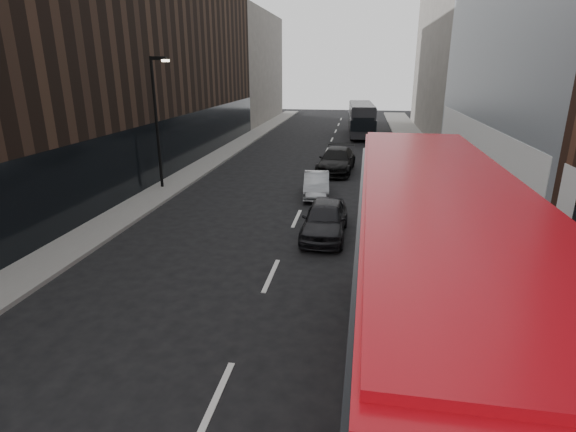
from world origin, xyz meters
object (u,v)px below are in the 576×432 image
at_px(car_b, 316,184).
at_px(car_c, 337,160).
at_px(grey_bus, 361,119).
at_px(street_lamp, 157,114).
at_px(red_bus, 430,289).
at_px(car_a, 325,219).

height_order(car_b, car_c, car_c).
relative_size(grey_bus, car_b, 2.62).
bearing_deg(grey_bus, street_lamp, -118.37).
relative_size(grey_bus, car_c, 1.87).
relative_size(red_bus, grey_bus, 1.19).
distance_m(street_lamp, grey_bus, 25.52).
xyz_separation_m(grey_bus, car_a, (-1.22, -28.95, -0.98)).
bearing_deg(street_lamp, red_bus, -51.35).
height_order(street_lamp, car_b, street_lamp).
relative_size(street_lamp, car_a, 1.63).
height_order(street_lamp, red_bus, street_lamp).
bearing_deg(car_a, car_b, 100.18).
distance_m(grey_bus, car_b, 23.07).
height_order(red_bus, grey_bus, red_bus).
distance_m(grey_bus, car_c, 17.03).
bearing_deg(car_a, red_bus, -72.85).
distance_m(street_lamp, red_bus, 19.85).
distance_m(car_a, car_b, 6.07).
bearing_deg(car_c, car_b, -92.70).
bearing_deg(street_lamp, car_c, 32.42).
relative_size(street_lamp, grey_bus, 0.70).
bearing_deg(car_c, red_bus, -78.04).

